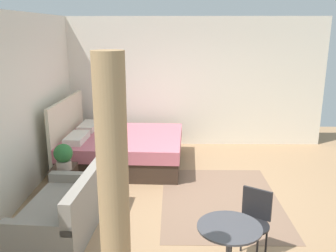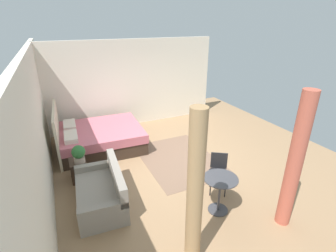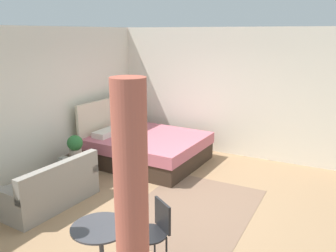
# 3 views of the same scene
# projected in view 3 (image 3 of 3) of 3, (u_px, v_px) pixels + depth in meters

# --- Properties ---
(ground_plane) EXTENTS (8.89, 8.70, 0.02)m
(ground_plane) POSITION_uv_depth(u_px,v_px,m) (177.00, 208.00, 5.63)
(ground_plane) COLOR #9E7A56
(wall_back) EXTENTS (8.89, 0.12, 2.84)m
(wall_back) POSITION_uv_depth(u_px,v_px,m) (40.00, 105.00, 6.53)
(wall_back) COLOR silver
(wall_back) RESTS_ON ground
(wall_right) EXTENTS (0.12, 5.70, 2.84)m
(wall_right) POSITION_uv_depth(u_px,v_px,m) (236.00, 93.00, 7.78)
(wall_right) COLOR silver
(wall_right) RESTS_ON ground
(area_rug) EXTENTS (2.47, 1.80, 0.01)m
(area_rug) POSITION_uv_depth(u_px,v_px,m) (192.00, 210.00, 5.56)
(area_rug) COLOR #7F604C
(area_rug) RESTS_ON ground
(bed) EXTENTS (2.02, 2.31, 1.29)m
(bed) POSITION_uv_depth(u_px,v_px,m) (146.00, 147.00, 7.57)
(bed) COLOR #38281E
(bed) RESTS_ON ground
(couch) EXTENTS (1.61, 0.96, 0.78)m
(couch) POSITION_uv_depth(u_px,v_px,m) (49.00, 190.00, 5.68)
(couch) COLOR gray
(couch) RESTS_ON ground
(nightstand) EXTENTS (0.46, 0.35, 0.47)m
(nightstand) POSITION_uv_depth(u_px,v_px,m) (78.00, 166.00, 6.75)
(nightstand) COLOR #38281E
(nightstand) RESTS_ON ground
(potted_plant) EXTENTS (0.29, 0.29, 0.41)m
(potted_plant) POSITION_uv_depth(u_px,v_px,m) (75.00, 145.00, 6.52)
(potted_plant) COLOR tan
(potted_plant) RESTS_ON nightstand
(balcony_table) EXTENTS (0.63, 0.63, 0.73)m
(balcony_table) POSITION_uv_depth(u_px,v_px,m) (101.00, 245.00, 3.78)
(balcony_table) COLOR #3F3F44
(balcony_table) RESTS_ON ground
(cafe_chair_near_window) EXTENTS (0.59, 0.59, 0.84)m
(cafe_chair_near_window) POSITION_uv_depth(u_px,v_px,m) (155.00, 228.00, 4.08)
(cafe_chair_near_window) COLOR black
(cafe_chair_near_window) RESTS_ON ground
(curtain_left) EXTENTS (0.24, 0.24, 2.45)m
(curtain_left) POSITION_uv_depth(u_px,v_px,m) (133.00, 244.00, 2.58)
(curtain_left) COLOR #C15B47
(curtain_left) RESTS_ON ground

